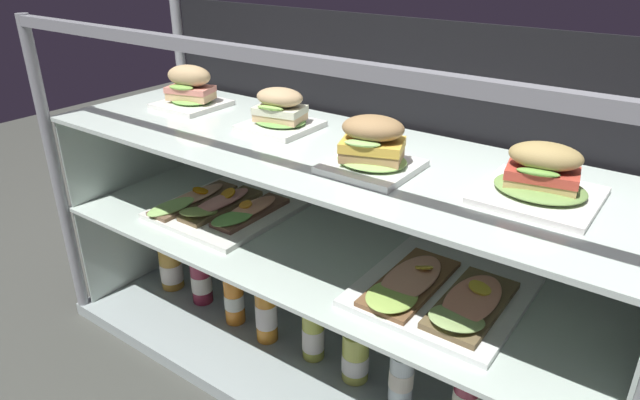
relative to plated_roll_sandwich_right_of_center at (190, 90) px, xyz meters
The scene contains 21 objects.
ground_plane 0.87m from the plated_roll_sandwich_right_of_center, ahead, with size 6.00×6.00×0.02m, color #40423C.
case_base_deck 0.84m from the plated_roll_sandwich_right_of_center, ahead, with size 1.53×0.53×0.04m, color #9AA7A6.
case_frame 0.54m from the plated_roll_sandwich_right_of_center, 11.32° to the left, with size 1.53×0.53×0.92m.
riser_lower_tier 0.70m from the plated_roll_sandwich_right_of_center, ahead, with size 1.46×0.46×0.32m.
shelf_lower_glass 0.60m from the plated_roll_sandwich_right_of_center, ahead, with size 1.48×0.48×0.01m, color silver.
riser_upper_tier 0.54m from the plated_roll_sandwich_right_of_center, ahead, with size 1.46×0.46×0.26m.
shelf_upper_glass 0.50m from the plated_roll_sandwich_right_of_center, ahead, with size 1.48×0.48×0.01m, color silver.
plated_roll_sandwich_right_of_center is the anchor object (origin of this frame).
plated_roll_sandwich_far_left 0.34m from the plated_roll_sandwich_right_of_center, ahead, with size 0.17×0.17×0.10m.
plated_roll_sandwich_far_right 0.68m from the plated_roll_sandwich_right_of_center, ahead, with size 0.18×0.18×0.12m.
plated_roll_sandwich_near_right_corner 0.99m from the plated_roll_sandwich_right_of_center, ahead, with size 0.21×0.21×0.11m.
open_sandwich_tray_near_left_corner 0.34m from the plated_roll_sandwich_right_of_center, 20.49° to the right, with size 0.34×0.38×0.06m.
open_sandwich_tray_far_left 0.89m from the plated_roll_sandwich_right_of_center, ahead, with size 0.34×0.37×0.06m.
juice_bottle_front_middle 0.59m from the plated_roll_sandwich_right_of_center, 142.43° to the right, with size 0.07×0.07×0.21m.
juice_bottle_back_center 0.57m from the plated_roll_sandwich_right_of_center, 56.93° to the right, with size 0.06×0.06×0.23m.
juice_bottle_front_left_end 0.61m from the plated_roll_sandwich_right_of_center, 23.14° to the right, with size 0.06×0.06×0.21m.
juice_bottle_front_right_end 0.66m from the plated_roll_sandwich_right_of_center, 15.57° to the right, with size 0.06×0.06×0.22m.
juice_bottle_tucked_behind 0.76m from the plated_roll_sandwich_right_of_center, ahead, with size 0.06×0.06×0.22m.
juice_bottle_front_fourth 0.86m from the plated_roll_sandwich_right_of_center, ahead, with size 0.07×0.07×0.21m.
juice_bottle_front_second 0.96m from the plated_roll_sandwich_right_of_center, ahead, with size 0.06×0.06×0.20m.
juice_bottle_back_right 1.08m from the plated_roll_sandwich_right_of_center, ahead, with size 0.06×0.06×0.23m.
Camera 1 is at (0.73, -1.00, 1.09)m, focal length 31.61 mm.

